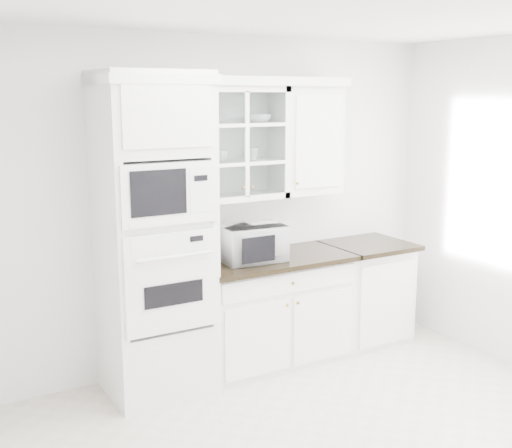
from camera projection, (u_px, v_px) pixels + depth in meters
ground at (351, 448)px, 4.11m from camera, size 4.00×3.50×0.01m
room_shell at (317, 166)px, 4.13m from camera, size 4.00×3.50×2.70m
oven_column at (155, 237)px, 4.71m from camera, size 0.76×0.68×2.40m
base_cabinet_run at (272, 309)px, 5.39m from camera, size 1.32×0.67×0.92m
extra_base_cabinet at (365, 291)px, 5.88m from camera, size 0.72×0.67×0.92m
upper_cabinet_glass at (237, 143)px, 5.11m from camera, size 0.80×0.33×0.90m
upper_cabinet_solid at (307, 140)px, 5.44m from camera, size 0.55×0.33×0.90m
crown_molding at (226, 81)px, 4.94m from camera, size 2.14×0.38×0.07m
countertop_microwave at (252, 243)px, 5.15m from camera, size 0.53×0.46×0.29m
bowl_a at (212, 120)px, 4.98m from camera, size 0.27×0.27×0.05m
bowl_b at (258, 118)px, 5.18m from camera, size 0.24×0.24×0.07m
cup_a at (221, 156)px, 5.07m from camera, size 0.14×0.14×0.09m
cup_b at (253, 154)px, 5.21m from camera, size 0.13×0.13×0.10m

